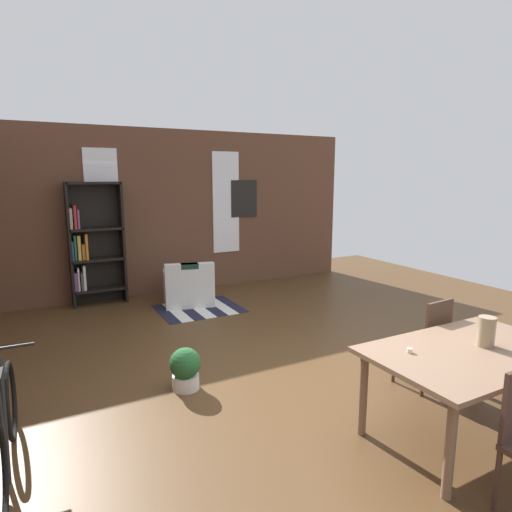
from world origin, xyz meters
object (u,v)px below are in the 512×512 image
object	(u,v)px
dining_chair_far_right	(428,340)
bookshelf_tall	(92,245)
armchair_white	(188,288)
bicycle_second	(5,431)
potted_plant_by_shelf	(185,368)
vase_on_table	(486,332)
dining_table	(471,359)

from	to	relation	value
dining_chair_far_right	bookshelf_tall	size ratio (longest dim) A/B	0.46
armchair_white	bicycle_second	size ratio (longest dim) A/B	0.57
dining_chair_far_right	bookshelf_tall	world-z (taller)	bookshelf_tall
armchair_white	potted_plant_by_shelf	xyz separation A→B (m)	(-1.04, -2.88, -0.05)
potted_plant_by_shelf	dining_chair_far_right	bearing A→B (deg)	-27.14
vase_on_table	armchair_white	size ratio (longest dim) A/B	0.26
dining_chair_far_right	bookshelf_tall	bearing A→B (deg)	118.49
dining_table	armchair_white	xyz separation A→B (m)	(-0.77, 4.75, -0.40)
potted_plant_by_shelf	bookshelf_tall	bearing A→B (deg)	95.87
dining_table	dining_chair_far_right	xyz separation A→B (m)	(0.39, 0.75, -0.16)
dining_table	vase_on_table	size ratio (longest dim) A/B	6.77
bookshelf_tall	potted_plant_by_shelf	xyz separation A→B (m)	(0.37, -3.59, -0.80)
dining_chair_far_right	armchair_white	xyz separation A→B (m)	(-1.15, 4.00, -0.23)
bookshelf_tall	dining_table	bearing A→B (deg)	-68.30
armchair_white	dining_table	bearing A→B (deg)	-80.83
bicycle_second	bookshelf_tall	bearing A→B (deg)	74.14
dining_table	bookshelf_tall	size ratio (longest dim) A/B	0.82
bookshelf_tall	potted_plant_by_shelf	world-z (taller)	bookshelf_tall
bicycle_second	potted_plant_by_shelf	bearing A→B (deg)	21.19
dining_table	armchair_white	size ratio (longest dim) A/B	1.76
dining_chair_far_right	bicycle_second	bearing A→B (deg)	172.15
vase_on_table	bookshelf_tall	xyz separation A→B (m)	(-2.34, 5.46, 0.14)
vase_on_table	bicycle_second	xyz separation A→B (m)	(-3.53, 1.26, -0.55)
bookshelf_tall	bicycle_second	xyz separation A→B (m)	(-1.19, -4.20, -0.69)
potted_plant_by_shelf	armchair_white	bearing A→B (deg)	70.18
bookshelf_tall	armchair_white	xyz separation A→B (m)	(1.41, -0.71, -0.75)
vase_on_table	armchair_white	distance (m)	4.88
dining_chair_far_right	potted_plant_by_shelf	xyz separation A→B (m)	(-2.19, 1.12, -0.29)
armchair_white	bicycle_second	distance (m)	4.35
vase_on_table	potted_plant_by_shelf	bearing A→B (deg)	136.53
dining_chair_far_right	bookshelf_tall	xyz separation A→B (m)	(-2.56, 4.72, 0.51)
dining_table	bookshelf_tall	distance (m)	5.89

